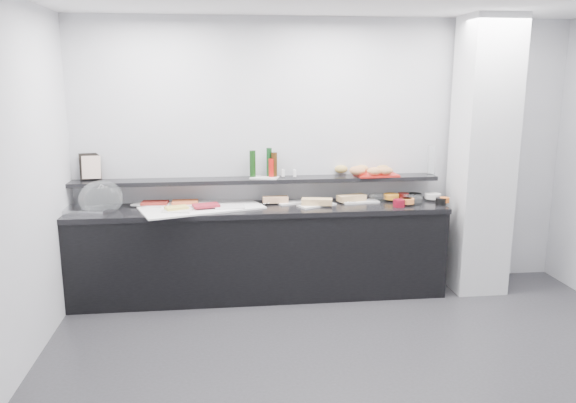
{
  "coord_description": "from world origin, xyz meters",
  "views": [
    {
      "loc": [
        -1.04,
        -3.57,
        2.11
      ],
      "look_at": [
        -0.45,
        1.45,
        1.0
      ],
      "focal_mm": 35.0,
      "sensor_mm": 36.0,
      "label": 1
    }
  ],
  "objects": [
    {
      "name": "platter_cheese",
      "position": [
        -1.47,
        1.54,
        0.92
      ],
      "size": [
        0.29,
        0.22,
        0.01
      ],
      "primitive_type": "cube",
      "rotation": [
        0.0,
        0.0,
        -0.18
      ],
      "color": "white",
      "rests_on": "linen_runner"
    },
    {
      "name": "food_salmon",
      "position": [
        -1.41,
        1.82,
        0.94
      ],
      "size": [
        0.25,
        0.17,
        0.02
      ],
      "primitive_type": "cube",
      "rotation": [
        0.0,
        0.0,
        0.03
      ],
      "color": "orange",
      "rests_on": "platter_salmon"
    },
    {
      "name": "bowl_glass_fruit",
      "position": [
        0.5,
        1.82,
        0.94
      ],
      "size": [
        0.22,
        0.22,
        0.07
      ],
      "primitive_type": "cylinder",
      "rotation": [
        0.0,
        0.0,
        0.42
      ],
      "color": "silver",
      "rests_on": "counter_top"
    },
    {
      "name": "bread_roll_sw",
      "position": [
        0.29,
        1.82,
        1.21
      ],
      "size": [
        0.17,
        0.12,
        0.08
      ],
      "primitive_type": "ellipsoid",
      "rotation": [
        0.0,
        0.0,
        -0.12
      ],
      "color": "#B37344",
      "rests_on": "bread_tray"
    },
    {
      "name": "food_cheese",
      "position": [
        -1.48,
        1.57,
        0.94
      ],
      "size": [
        0.23,
        0.19,
        0.02
      ],
      "primitive_type": "cube",
      "rotation": [
        0.0,
        0.0,
        0.38
      ],
      "color": "#EBD75B",
      "rests_on": "platter_cheese"
    },
    {
      "name": "shaker_salt",
      "position": [
        -0.34,
        1.85,
        1.2
      ],
      "size": [
        0.04,
        0.04,
        0.07
      ],
      "primitive_type": "cylinder",
      "rotation": [
        0.0,
        0.0,
        0.3
      ],
      "color": "white",
      "rests_on": "condiment_tray"
    },
    {
      "name": "bottle_hot",
      "position": [
        -0.57,
        1.87,
        1.25
      ],
      "size": [
        0.06,
        0.06,
        0.18
      ],
      "primitive_type": "cylinder",
      "rotation": [
        0.0,
        0.0,
        0.23
      ],
      "color": "red",
      "rests_on": "condiment_tray"
    },
    {
      "name": "fill_black_fruit",
      "position": [
        1.11,
        1.58,
        0.95
      ],
      "size": [
        0.12,
        0.12,
        0.05
      ],
      "primitive_type": "cylinder",
      "rotation": [
        0.0,
        0.0,
        -0.42
      ],
      "color": "#D05D1C",
      "rests_on": "bowl_black_fruit"
    },
    {
      "name": "sandwich_plate_left",
      "position": [
        -0.34,
        1.83,
        0.91
      ],
      "size": [
        0.38,
        0.26,
        0.01
      ],
      "primitive_type": "cube",
      "rotation": [
        0.0,
        0.0,
        0.32
      ],
      "color": "white",
      "rests_on": "counter_top"
    },
    {
      "name": "bread_roll_s",
      "position": [
        0.45,
        1.79,
        1.21
      ],
      "size": [
        0.15,
        0.1,
        0.08
      ],
      "primitive_type": "ellipsoid",
      "rotation": [
        0.0,
        0.0,
        -0.03
      ],
      "color": "#C3804A",
      "rests_on": "bread_tray"
    },
    {
      "name": "bowl_black_jam",
      "position": [
        0.89,
        1.82,
        0.94
      ],
      "size": [
        0.17,
        0.17,
        0.07
      ],
      "primitive_type": "cylinder",
      "rotation": [
        0.0,
        0.0,
        0.29
      ],
      "color": "black",
      "rests_on": "counter_top"
    },
    {
      "name": "back_wall",
      "position": [
        0.0,
        2.0,
        1.35
      ],
      "size": [
        5.0,
        0.02,
        2.7
      ],
      "primitive_type": "cube",
      "color": "silver",
      "rests_on": "ground"
    },
    {
      "name": "bottle_brown",
      "position": [
        -0.54,
        1.88,
        1.28
      ],
      "size": [
        0.06,
        0.06,
        0.24
      ],
      "primitive_type": "cylinder",
      "rotation": [
        0.0,
        0.0,
        0.06
      ],
      "color": "#39200A",
      "rests_on": "condiment_tray"
    },
    {
      "name": "platter_meat_a",
      "position": [
        -1.73,
        1.84,
        0.92
      ],
      "size": [
        0.4,
        0.35,
        0.01
      ],
      "primitive_type": "cube",
      "rotation": [
        0.0,
        0.0,
        -0.43
      ],
      "color": "white",
      "rests_on": "linen_runner"
    },
    {
      "name": "bread_roll_ne",
      "position": [
        0.57,
        1.91,
        1.21
      ],
      "size": [
        0.14,
        0.09,
        0.08
      ],
      "primitive_type": "ellipsoid",
      "rotation": [
        0.0,
        0.0,
        -0.01
      ],
      "color": "#AF8842",
      "rests_on": "bread_tray"
    },
    {
      "name": "platter_salmon",
      "position": [
        -1.33,
        1.8,
        0.92
      ],
      "size": [
        0.39,
        0.31,
        0.01
      ],
      "primitive_type": "cube",
      "rotation": [
        0.0,
        0.0,
        0.31
      ],
      "color": "white",
      "rests_on": "linen_runner"
    },
    {
      "name": "bread_roll_nw",
      "position": [
        0.15,
        1.96,
        1.21
      ],
      "size": [
        0.14,
        0.1,
        0.08
      ],
      "primitive_type": "ellipsoid",
      "rotation": [
        0.0,
        0.0,
        -0.12
      ],
      "color": "tan",
      "rests_on": "bread_tray"
    },
    {
      "name": "bowl_black_fruit",
      "position": [
        1.08,
        1.58,
        0.94
      ],
      "size": [
        0.13,
        0.13,
        0.07
      ],
      "primitive_type": "cylinder",
      "rotation": [
        0.0,
        0.0,
        0.32
      ],
      "color": "black",
      "rests_on": "counter_top"
    },
    {
      "name": "sandwich_food_mid",
      "position": [
        -0.14,
        1.66,
        0.94
      ],
      "size": [
        0.31,
        0.17,
        0.06
      ],
      "primitive_type": "cube",
      "rotation": [
        0.0,
        0.0,
        -0.2
      ],
      "color": "tan",
      "rests_on": "sandwich_plate_mid"
    },
    {
      "name": "cloche_base",
      "position": [
        -2.31,
        1.68,
        0.92
      ],
      "size": [
        0.5,
        0.39,
        0.04
      ],
      "primitive_type": "cube",
      "rotation": [
        0.0,
        0.0,
        -0.22
      ],
      "color": "#B5B8BC",
      "rests_on": "counter_top"
    },
    {
      "name": "print_art",
      "position": [
        -2.29,
        1.92,
        1.28
      ],
      "size": [
        0.18,
        0.06,
        0.22
      ],
      "primitive_type": "cube",
      "rotation": [
        -0.21,
        0.0,
        0.08
      ],
      "color": "beige",
      "rests_on": "framed_print"
    },
    {
      "name": "bottle_green_a",
      "position": [
        -0.75,
        1.9,
        1.29
      ],
      "size": [
        0.07,
        0.07,
        0.26
      ],
      "primitive_type": "cylinder",
      "rotation": [
        0.0,
        0.0,
        -0.23
      ],
      "color": "#10370F",
      "rests_on": "condiment_tray"
    },
    {
      "name": "linen_runner",
      "position": [
        -1.25,
        1.68,
        0.91
      ],
      "size": [
        1.23,
        0.86,
        0.01
      ],
      "primitive_type": "cube",
      "rotation": [
        0.0,
        0.0,
        0.33
      ],
      "color": "white",
      "rests_on": "counter_top"
    },
    {
      "name": "cloche_dome",
      "position": [
        -2.17,
        1.67,
        1.03
      ],
      "size": [
        0.47,
        0.39,
        0.34
      ],
      "primitive_type": "ellipsoid",
      "rotation": [
        0.0,
        0.0,
        0.36
      ],
      "color": "silver",
      "rests_on": "cloche_base"
    },
    {
      "name": "fill_glass_fruit",
      "position": [
        0.64,
        1.81,
        0.95
      ],
      "size": [
        0.16,
        0.16,
        0.05
      ],
      "primitive_type": "cylinder",
      "rotation": [
        0.0,
        0.0,
        0.05
      ],
      "color": "orange",
      "rests_on": "bowl_glass_fruit"
    },
    {
      "name": "food_meat_a",
      "position": [
        -1.7,
        1.81,
        0.94
      ],
      "size": [
        0.26,
        0.17,
        0.02
      ],
      "primitive_type": "cube",
      "rotation": [
        0.0,
        0.0,
        -0.06
      ],
      "color": "maroon",
      "rests_on": "platter_meat_a"
    },
    {
      "name": "sandwich_food_left",
      "position": [
        -0.53,
        1.81,
        0.94
      ],
      "size": [
        0.25,
        0.11,
        0.06
      ],
      "primitive_type": "cube",
      "rotation": [
        0.0,
        0.0,
        0.04
      ],
      "color": "tan",
      "rests_on": "sandwich_plate_left"
    },
    {
      "name": "wall_shelf",
      "position": [
        -0.7,
        1.88,
        1.13
      ],
      "size": [
        3.6,
        0.25,
        0.04
      ],
      "primitive_type": "cube",
      "color": "black",
      "rests_on": "back_wall"
    },
    {
      "name": "condiment_tray",
      "position": [
        -0.63,
        1.87,
        1.16
      ],
      "size": [
        0.31,
        0.24,
        0.01
      ],
      "primitive_type": "cube",
      "rotation": [
        0.0,
        0.0,
        -0.32
      ],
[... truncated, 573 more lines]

